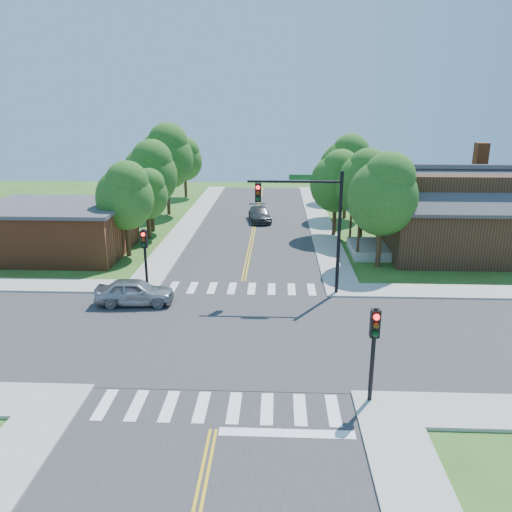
{
  "coord_description": "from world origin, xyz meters",
  "views": [
    {
      "loc": [
        2.09,
        -21.98,
        10.61
      ],
      "look_at": [
        0.87,
        5.88,
        2.2
      ],
      "focal_mm": 35.0,
      "sensor_mm": 36.0,
      "label": 1
    }
  ],
  "objects_px": {
    "car_dgrey": "(260,215)",
    "signal_pole_se": "(374,338)",
    "house_ne": "(457,210)",
    "signal_mast_ne": "(310,213)",
    "signal_pole_nw": "(145,248)",
    "car_silver": "(135,292)"
  },
  "relations": [
    {
      "from": "signal_mast_ne",
      "to": "car_dgrey",
      "type": "relative_size",
      "value": 1.47
    },
    {
      "from": "signal_pole_se",
      "to": "house_ne",
      "type": "bearing_deg",
      "value": 64.42
    },
    {
      "from": "signal_mast_ne",
      "to": "signal_pole_nw",
      "type": "bearing_deg",
      "value": -179.93
    },
    {
      "from": "signal_pole_nw",
      "to": "car_silver",
      "type": "xyz_separation_m",
      "value": [
        -0.14,
        -2.08,
        -1.93
      ]
    },
    {
      "from": "signal_mast_ne",
      "to": "signal_pole_nw",
      "type": "relative_size",
      "value": 1.89
    },
    {
      "from": "signal_pole_nw",
      "to": "house_ne",
      "type": "relative_size",
      "value": 0.29
    },
    {
      "from": "signal_mast_ne",
      "to": "signal_pole_se",
      "type": "bearing_deg",
      "value": -81.44
    },
    {
      "from": "signal_pole_nw",
      "to": "car_dgrey",
      "type": "bearing_deg",
      "value": 72.49
    },
    {
      "from": "signal_mast_ne",
      "to": "signal_pole_nw",
      "type": "height_order",
      "value": "signal_mast_ne"
    },
    {
      "from": "signal_pole_se",
      "to": "signal_pole_nw",
      "type": "xyz_separation_m",
      "value": [
        -11.2,
        11.2,
        0.0
      ]
    },
    {
      "from": "signal_mast_ne",
      "to": "car_silver",
      "type": "distance_m",
      "value": 10.7
    },
    {
      "from": "car_dgrey",
      "to": "signal_pole_nw",
      "type": "bearing_deg",
      "value": -115.87
    },
    {
      "from": "signal_pole_nw",
      "to": "car_dgrey",
      "type": "distance_m",
      "value": 20.06
    },
    {
      "from": "house_ne",
      "to": "car_silver",
      "type": "distance_m",
      "value": 23.59
    },
    {
      "from": "signal_pole_nw",
      "to": "car_dgrey",
      "type": "xyz_separation_m",
      "value": [
        6.01,
        19.04,
        -1.99
      ]
    },
    {
      "from": "signal_pole_se",
      "to": "car_silver",
      "type": "bearing_deg",
      "value": 141.17
    },
    {
      "from": "signal_pole_se",
      "to": "car_silver",
      "type": "height_order",
      "value": "signal_pole_se"
    },
    {
      "from": "signal_pole_nw",
      "to": "car_silver",
      "type": "relative_size",
      "value": 0.87
    },
    {
      "from": "house_ne",
      "to": "car_dgrey",
      "type": "xyz_separation_m",
      "value": [
        -14.7,
        10.38,
        -2.65
      ]
    },
    {
      "from": "signal_pole_nw",
      "to": "house_ne",
      "type": "distance_m",
      "value": 22.45
    },
    {
      "from": "car_dgrey",
      "to": "signal_pole_se",
      "type": "bearing_deg",
      "value": -88.61
    },
    {
      "from": "signal_pole_nw",
      "to": "signal_pole_se",
      "type": "bearing_deg",
      "value": -45.0
    }
  ]
}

